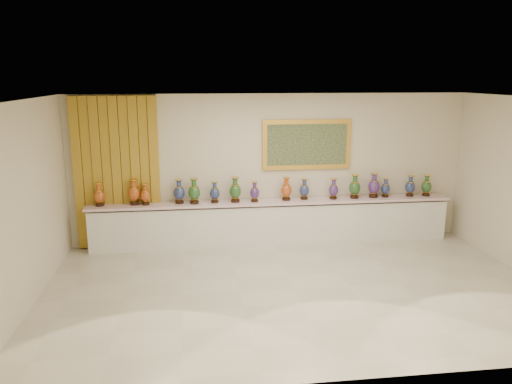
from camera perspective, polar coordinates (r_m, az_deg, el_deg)
The scene contains 20 objects.
ground at distance 8.18m, azimuth 4.47°, elevation -10.98°, with size 8.00×8.00×0.00m, color beige.
room at distance 9.93m, azimuth -12.19°, elevation 2.66°, with size 8.00×8.00×8.00m.
counter at distance 10.12m, azimuth 1.91°, elevation -3.51°, with size 7.28×0.48×0.90m.
vase_0 at distance 9.98m, azimuth -17.49°, elevation -0.40°, with size 0.25×0.25×0.45m.
vase_1 at distance 9.90m, azimuth -13.76°, elevation -0.15°, with size 0.29×0.29×0.50m.
vase_2 at distance 9.85m, azimuth -12.52°, elevation -0.37°, with size 0.20×0.20×0.42m.
vase_3 at distance 9.83m, azimuth -8.77°, elevation -0.07°, with size 0.27×0.27×0.48m.
vase_4 at distance 9.78m, azimuth -7.08°, elevation -0.02°, with size 0.25×0.25×0.50m.
vase_5 at distance 9.82m, azimuth -4.74°, elevation -0.13°, with size 0.22×0.22×0.42m.
vase_6 at distance 9.82m, azimuth -2.39°, elevation 0.13°, with size 0.29×0.29×0.50m.
vase_7 at distance 9.85m, azimuth -0.16°, elevation -0.08°, with size 0.20×0.20×0.41m.
vase_8 at distance 9.98m, azimuth 3.48°, elevation 0.23°, with size 0.25×0.25×0.46m.
vase_9 at distance 10.09m, azimuth 5.54°, elevation 0.21°, with size 0.21×0.21×0.42m.
vase_10 at distance 10.19m, azimuth 8.85°, elevation 0.24°, with size 0.22×0.22×0.42m.
vase_11 at distance 10.33m, azimuth 11.21°, elevation 0.50°, with size 0.27×0.27×0.49m.
vase_12 at distance 10.48m, azimuth 13.32°, elevation 0.62°, with size 0.30×0.30×0.51m.
vase_13 at distance 10.58m, azimuth 14.58°, elevation 0.38°, with size 0.22×0.22×0.39m.
vase_14 at distance 10.79m, azimuth 17.20°, elevation 0.56°, with size 0.21×0.21×0.44m.
vase_15 at distance 10.92m, azimuth 18.90°, elevation 0.61°, with size 0.23×0.23×0.44m.
label_card at distance 9.74m, azimuth -5.91°, elevation -1.40°, with size 0.10×0.06×0.00m, color white.
Camera 1 is at (-1.57, -7.30, 3.34)m, focal length 35.00 mm.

